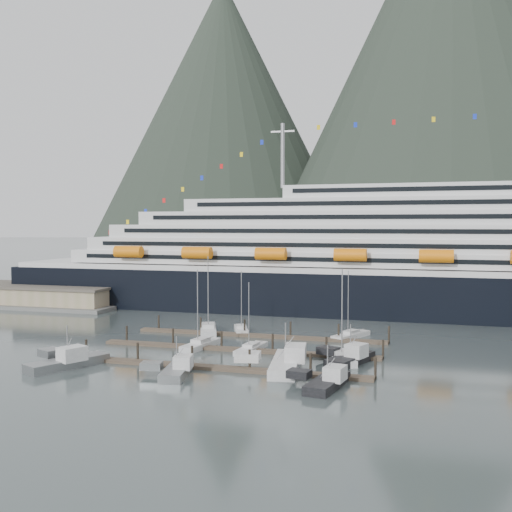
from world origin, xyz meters
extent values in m
plane|color=#434F4E|center=(0.00, 0.00, 0.00)|extent=(1600.00, 1600.00, 0.00)
cone|color=black|center=(40.00, 560.00, 180.00)|extent=(400.00, 400.00, 420.00)
cone|color=black|center=(-220.00, 600.00, 145.00)|extent=(340.00, 340.00, 340.00)
cube|color=black|center=(25.00, 55.00, 4.00)|extent=(210.00, 28.00, 12.00)
cube|color=silver|center=(25.00, 55.00, 10.50)|extent=(205.80, 27.44, 1.50)
cube|color=silver|center=(30.00, 55.00, 13.10)|extent=(185.00, 26.00, 3.20)
cube|color=black|center=(30.00, 41.95, 13.26)|extent=(175.75, 0.20, 1.00)
cube|color=silver|center=(32.00, 55.00, 16.30)|extent=(180.00, 25.00, 3.20)
cube|color=black|center=(32.00, 42.45, 16.46)|extent=(171.00, 0.20, 1.00)
cube|color=silver|center=(34.00, 55.00, 19.50)|extent=(172.00, 24.00, 3.20)
cube|color=black|center=(34.00, 42.95, 19.66)|extent=(163.40, 0.20, 1.00)
cube|color=silver|center=(36.00, 55.00, 22.70)|extent=(160.00, 23.00, 3.20)
cube|color=black|center=(36.00, 43.45, 22.86)|extent=(152.00, 0.20, 1.00)
cube|color=silver|center=(38.00, 55.00, 25.80)|extent=(140.00, 22.00, 3.00)
cube|color=black|center=(38.00, 43.95, 25.95)|extent=(133.00, 0.20, 1.00)
cube|color=silver|center=(40.00, 55.00, 28.80)|extent=(95.00, 20.00, 3.00)
cube|color=black|center=(40.00, 44.95, 28.95)|extent=(90.25, 0.20, 1.00)
cylinder|color=gray|center=(-10.00, 55.00, 38.30)|extent=(1.00, 1.00, 16.00)
cylinder|color=orange|center=(-45.00, 40.00, 14.50)|extent=(7.00, 2.80, 2.80)
cylinder|color=orange|center=(-27.00, 40.00, 14.50)|extent=(7.00, 2.80, 2.80)
cylinder|color=orange|center=(-9.00, 40.00, 14.50)|extent=(7.00, 2.80, 2.80)
cylinder|color=orange|center=(9.00, 40.00, 14.50)|extent=(7.00, 2.80, 2.80)
cylinder|color=orange|center=(27.00, 40.00, 14.50)|extent=(7.00, 2.80, 2.80)
cube|color=#595956|center=(-72.00, 42.00, 0.30)|extent=(46.00, 20.00, 1.20)
cube|color=tan|center=(-72.00, 42.00, 2.50)|extent=(42.00, 16.00, 5.00)
cube|color=#595147|center=(-72.00, 42.00, 5.20)|extent=(43.00, 17.00, 0.60)
cube|color=#3F3128|center=(-5.00, -10.00, 0.25)|extent=(48.00, 2.00, 0.50)
cylinder|color=black|center=(-26.00, -8.90, 1.40)|extent=(0.36, 0.36, 3.20)
cylinder|color=black|center=(-17.00, -8.90, 1.40)|extent=(0.36, 0.36, 3.20)
cylinder|color=black|center=(-8.00, -8.90, 1.40)|extent=(0.36, 0.36, 3.20)
cylinder|color=black|center=(1.00, -8.90, 1.40)|extent=(0.36, 0.36, 3.20)
cylinder|color=black|center=(10.00, -8.90, 1.40)|extent=(0.36, 0.36, 3.20)
cylinder|color=black|center=(19.00, -8.90, 1.40)|extent=(0.36, 0.36, 3.20)
cube|color=#3F3128|center=(-5.00, 3.00, 0.25)|extent=(48.00, 2.00, 0.50)
cylinder|color=black|center=(-26.00, 4.10, 1.40)|extent=(0.36, 0.36, 3.20)
cylinder|color=black|center=(-17.00, 4.10, 1.40)|extent=(0.36, 0.36, 3.20)
cylinder|color=black|center=(-8.00, 4.10, 1.40)|extent=(0.36, 0.36, 3.20)
cylinder|color=black|center=(1.00, 4.10, 1.40)|extent=(0.36, 0.36, 3.20)
cylinder|color=black|center=(10.00, 4.10, 1.40)|extent=(0.36, 0.36, 3.20)
cylinder|color=black|center=(19.00, 4.10, 1.40)|extent=(0.36, 0.36, 3.20)
cube|color=#3F3128|center=(-5.00, 16.00, 0.25)|extent=(48.00, 2.00, 0.50)
cylinder|color=black|center=(-26.00, 17.10, 1.40)|extent=(0.36, 0.36, 3.20)
cylinder|color=black|center=(-17.00, 17.10, 1.40)|extent=(0.36, 0.36, 3.20)
cylinder|color=black|center=(-8.00, 17.10, 1.40)|extent=(0.36, 0.36, 3.20)
cylinder|color=black|center=(1.00, 17.10, 1.40)|extent=(0.36, 0.36, 3.20)
cylinder|color=black|center=(10.00, 17.10, 1.40)|extent=(0.36, 0.36, 3.20)
cylinder|color=black|center=(19.00, 17.10, 1.40)|extent=(0.36, 0.36, 3.20)
cube|color=#BCBCBC|center=(-11.69, 3.79, 0.25)|extent=(4.08, 10.14, 1.45)
cube|color=#BCBCBC|center=(-11.69, 3.79, 1.19)|extent=(2.55, 3.71, 0.83)
cylinder|color=gray|center=(-11.83, 2.81, 7.21)|extent=(0.17, 0.17, 12.55)
cube|color=#BCBCBC|center=(-2.55, 3.50, 0.25)|extent=(3.26, 9.90, 1.24)
cube|color=#BCBCBC|center=(-2.55, 3.50, 1.02)|extent=(2.10, 3.56, 0.71)
cylinder|color=gray|center=(-2.65, 2.54, 6.22)|extent=(0.14, 0.14, 10.85)
cube|color=#BCBCBC|center=(-15.77, 17.96, 0.25)|extent=(6.96, 11.68, 1.60)
cube|color=#BCBCBC|center=(-15.77, 17.96, 1.31)|extent=(3.59, 4.55, 0.91)
cylinder|color=gray|center=(-15.35, 16.90, 8.04)|extent=(0.18, 0.18, 14.03)
cube|color=#BCBCBC|center=(-9.64, 20.00, 0.25)|extent=(5.27, 8.60, 1.29)
cube|color=#BCBCBC|center=(-9.64, 20.00, 1.06)|extent=(2.78, 3.38, 0.74)
cylinder|color=gray|center=(-9.33, 19.23, 6.49)|extent=(0.15, 0.15, 11.31)
cube|color=#BCBCBC|center=(11.86, 20.00, 0.25)|extent=(6.37, 9.90, 1.31)
cube|color=#BCBCBC|center=(11.86, 20.00, 1.07)|extent=(3.15, 3.90, 0.75)
cylinder|color=gray|center=(11.44, 19.11, 6.73)|extent=(0.15, 0.15, 11.78)
cube|color=#BCBCBC|center=(12.78, 0.36, 0.25)|extent=(6.44, 10.20, 1.53)
cube|color=#BCBCBC|center=(12.78, 0.36, 1.26)|extent=(3.36, 4.03, 0.88)
cylinder|color=gray|center=(13.16, -0.55, 7.66)|extent=(0.18, 0.18, 13.35)
cube|color=gray|center=(-25.32, -15.00, 0.35)|extent=(8.35, 12.79, 1.92)
cube|color=gray|center=(-29.63, -13.02, 1.54)|extent=(4.11, 3.86, 1.15)
cube|color=#BCBCBC|center=(-24.19, -15.52, 2.21)|extent=(4.01, 4.53, 2.11)
cube|color=black|center=(-24.19, -15.52, 2.98)|extent=(3.73, 4.22, 0.48)
cylinder|color=gray|center=(-25.32, -15.00, 3.84)|extent=(0.15, 0.15, 4.80)
cube|color=gray|center=(-7.79, -15.00, 0.35)|extent=(4.87, 9.79, 1.70)
cube|color=gray|center=(-11.28, -15.71, 1.36)|extent=(3.25, 2.60, 1.02)
cube|color=#BCBCBC|center=(-6.87, -14.81, 1.96)|extent=(2.90, 3.23, 1.87)
cube|color=black|center=(-6.87, -14.81, 2.64)|extent=(2.69, 3.01, 0.43)
cylinder|color=gray|center=(-7.79, -15.00, 3.41)|extent=(0.14, 0.14, 4.26)
cube|color=#BCBCBC|center=(5.84, -6.76, 0.35)|extent=(5.98, 15.07, 2.09)
cube|color=#BCBCBC|center=(0.33, -7.61, 1.68)|extent=(4.01, 3.74, 1.26)
cube|color=#BCBCBC|center=(7.29, -6.53, 2.41)|extent=(3.57, 4.80, 2.30)
cube|color=black|center=(7.29, -6.53, 3.25)|extent=(3.32, 4.48, 0.52)
cylinder|color=gray|center=(5.84, -6.76, 4.19)|extent=(0.17, 0.17, 5.24)
cube|color=black|center=(13.43, -15.00, 0.35)|extent=(4.71, 10.69, 1.72)
cube|color=black|center=(9.55, -14.37, 1.38)|extent=(3.25, 2.71, 1.03)
cube|color=#BCBCBC|center=(14.45, -15.17, 1.98)|extent=(2.88, 3.44, 1.89)
cube|color=black|center=(14.45, -15.17, 2.67)|extent=(2.67, 3.21, 0.43)
cylinder|color=gray|center=(13.43, -15.00, 3.44)|extent=(0.14, 0.14, 4.30)
cube|color=black|center=(14.49, -0.67, 0.35)|extent=(6.77, 10.74, 1.86)
cube|color=black|center=(10.86, 0.71, 1.49)|extent=(3.75, 3.23, 1.11)
cube|color=#BCBCBC|center=(15.44, -1.04, 2.14)|extent=(3.52, 3.79, 2.04)
cube|color=black|center=(15.44, -1.04, 2.88)|extent=(3.28, 3.53, 0.46)
cylinder|color=gray|center=(14.49, -0.67, 3.72)|extent=(0.15, 0.15, 4.64)
camera|label=1|loc=(26.28, -90.97, 21.10)|focal=42.00mm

